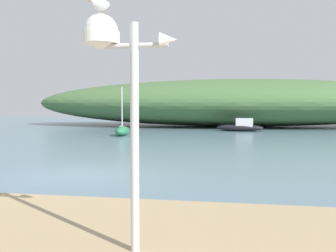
# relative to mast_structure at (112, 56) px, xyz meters

# --- Properties ---
(ground_plane) EXTENTS (120.00, 120.00, 0.00)m
(ground_plane) POSITION_rel_mast_structure_xyz_m (-3.02, 6.28, -2.94)
(ground_plane) COLOR slate
(distant_hill) EXTENTS (45.23, 14.73, 5.23)m
(distant_hill) POSITION_rel_mast_structure_xyz_m (1.98, 35.98, -0.33)
(distant_hill) COLOR #476B3D
(distant_hill) RESTS_ON ground
(mast_structure) EXTENTS (1.33, 0.52, 3.32)m
(mast_structure) POSITION_rel_mast_structure_xyz_m (0.00, 0.00, 0.00)
(mast_structure) COLOR silver
(mast_structure) RESTS_ON beach_sand
(seagull_on_radar) EXTENTS (0.35, 0.12, 0.24)m
(seagull_on_radar) POSITION_rel_mast_structure_xyz_m (-0.17, 0.00, 0.72)
(seagull_on_radar) COLOR orange
(seagull_on_radar) RESTS_ON mast_structure
(motorboat_far_right) EXTENTS (4.26, 1.68, 1.17)m
(motorboat_far_right) POSITION_rel_mast_structure_xyz_m (2.80, 27.86, -2.51)
(motorboat_far_right) COLOR black
(motorboat_far_right) RESTS_ON ground
(sailboat_west_reach) EXTENTS (1.32, 2.79, 3.69)m
(sailboat_west_reach) POSITION_rel_mast_structure_xyz_m (-6.34, 21.55, -2.57)
(sailboat_west_reach) COLOR #287A4C
(sailboat_west_reach) RESTS_ON ground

